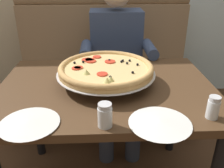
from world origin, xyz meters
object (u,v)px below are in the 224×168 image
booth_bench (104,77)px  shaker_pepper_flakes (105,117)px  shaker_oregano (213,109)px  diner_main (117,54)px  pizza (106,69)px  patio_chair (184,28)px  plate_near_left (29,122)px  dining_table (107,102)px  plate_near_right (160,122)px

booth_bench → shaker_pepper_flakes: 1.31m
shaker_oregano → shaker_pepper_flakes: bearing=-175.0°
diner_main → pizza: diner_main is taller
pizza → shaker_oregano: (0.43, -0.36, -0.04)m
shaker_pepper_flakes → patio_chair: patio_chair is taller
booth_bench → shaker_pepper_flakes: bearing=-90.6°
booth_bench → pizza: size_ratio=2.94×
plate_near_left → booth_bench: bearing=75.3°
booth_bench → diner_main: size_ratio=1.22×
diner_main → pizza: (-0.09, -0.58, 0.11)m
dining_table → pizza: pizza is taller
shaker_pepper_flakes → plate_near_left: 0.31m
plate_near_right → patio_chair: patio_chair is taller
booth_bench → plate_near_left: bearing=-104.7°
dining_table → plate_near_left: size_ratio=4.69×
dining_table → plate_near_left: plate_near_left is taller
pizza → shaker_oregano: 0.57m
pizza → plate_near_left: size_ratio=2.15×
plate_near_right → diner_main: bearing=96.5°
plate_near_left → patio_chair: size_ratio=0.29×
patio_chair → plate_near_left: bearing=-119.8°
diner_main → pizza: bearing=-99.2°
diner_main → plate_near_left: (-0.42, -0.96, 0.04)m
diner_main → shaker_pepper_flakes: size_ratio=12.54×
patio_chair → dining_table: bearing=-117.3°
booth_bench → dining_table: booth_bench is taller
plate_near_left → patio_chair: 2.99m
shaker_oregano → plate_near_right: 0.23m
booth_bench → plate_near_left: size_ratio=6.33×
plate_near_left → dining_table: bearing=46.6°
plate_near_right → shaker_pepper_flakes: bearing=-179.9°
booth_bench → dining_table: 0.92m
pizza → shaker_pepper_flakes: 0.40m
dining_table → patio_chair: size_ratio=1.34×
diner_main → plate_near_left: diner_main is taller
pizza → patio_chair: (1.16, 2.21, -0.30)m
shaker_pepper_flakes → plate_near_right: (0.22, 0.00, -0.03)m
booth_bench → patio_chair: size_ratio=1.81×
plate_near_right → patio_chair: size_ratio=0.30×
plate_near_right → patio_chair: bearing=70.0°
shaker_oregano → plate_near_right: bearing=-170.3°
diner_main → patio_chair: (1.06, 1.63, -0.19)m
booth_bench → plate_near_left: (-0.32, -1.22, 0.35)m
pizza → plate_near_right: 0.46m
pizza → shaker_pepper_flakes: pizza is taller
patio_chair → booth_bench: bearing=-130.4°
shaker_pepper_flakes → patio_chair: (1.17, 2.61, -0.26)m
dining_table → shaker_pepper_flakes: 0.39m
shaker_pepper_flakes → plate_near_left: size_ratio=0.41×
diner_main → shaker_oregano: diner_main is taller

